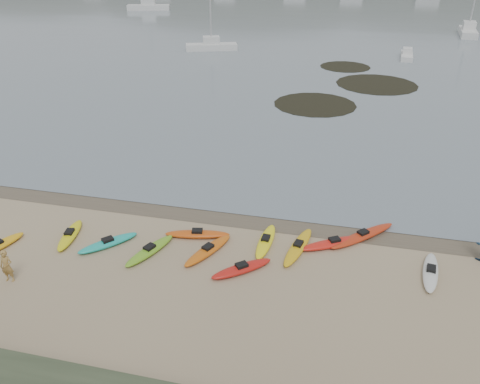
# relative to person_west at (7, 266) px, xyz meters

# --- Properties ---
(ground) EXTENTS (600.00, 600.00, 0.00)m
(ground) POSITION_rel_person_west_xyz_m (9.08, 8.24, -0.82)
(ground) COLOR tan
(ground) RESTS_ON ground
(wet_sand) EXTENTS (60.00, 60.00, 0.00)m
(wet_sand) POSITION_rel_person_west_xyz_m (9.08, 7.94, -0.82)
(wet_sand) COLOR brown
(wet_sand) RESTS_ON ground
(kayaks) EXTENTS (22.80, 8.63, 0.34)m
(kayaks) POSITION_rel_person_west_xyz_m (9.34, 4.77, -0.65)
(kayaks) COLOR #D26012
(kayaks) RESTS_ON ground
(person_west) EXTENTS (0.64, 0.46, 1.65)m
(person_west) POSITION_rel_person_west_xyz_m (0.00, 0.00, 0.00)
(person_west) COLOR #A98343
(person_west) RESTS_ON ground
(kelp_mats) EXTENTS (14.55, 23.95, 0.04)m
(kelp_mats) POSITION_rel_person_west_xyz_m (14.59, 37.91, -0.80)
(kelp_mats) COLOR black
(kelp_mats) RESTS_ON water
(moored_boats) EXTENTS (107.38, 65.03, 1.38)m
(moored_boats) POSITION_rel_person_west_xyz_m (7.11, 83.62, -0.23)
(moored_boats) COLOR silver
(moored_boats) RESTS_ON ground
(far_hills) EXTENTS (550.00, 135.00, 80.00)m
(far_hills) POSITION_rel_person_west_xyz_m (48.45, 202.21, -16.75)
(far_hills) COLOR #384235
(far_hills) RESTS_ON ground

